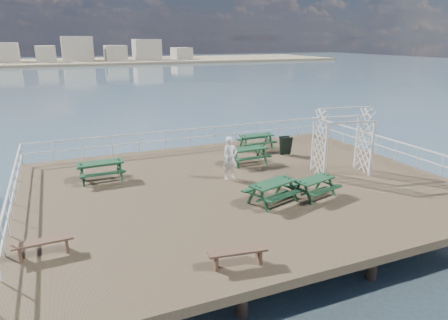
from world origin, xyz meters
The scene contains 13 objects.
ground centered at (0.00, 0.00, -0.15)m, with size 18.00×14.00×0.30m, color brown.
sea_backdrop centered at (12.54, 134.07, -0.51)m, with size 300.00×300.00×9.20m.
railing centered at (-0.07, 2.57, 0.87)m, with size 17.77×13.76×1.10m.
picnic_table_a centered at (-5.47, 2.98, 0.61)m, with size 2.00×1.63×0.95m.
picnic_table_b centered at (1.66, 2.61, 0.59)m, with size 1.96×1.60×0.93m.
picnic_table_c centered at (3.38, 5.00, 0.59)m, with size 1.91×1.54×0.92m.
picnic_table_d centered at (0.32, -2.25, 0.60)m, with size 2.29×2.04×0.93m.
picnic_table_e centered at (2.17, -2.36, 0.54)m, with size 2.04×1.80×0.84m.
flat_bench_near centered at (-2.82, -5.80, 0.36)m, with size 1.72×0.63×0.48m.
flat_bench_far centered at (-7.80, -3.10, 0.36)m, with size 1.69×0.48×0.48m.
trellis_arbor centered at (5.00, -0.42, 1.39)m, with size 2.70×1.73×3.13m.
sandwich_board centered at (4.29, 3.31, 0.49)m, with size 0.66×0.52×1.01m.
person centered at (-0.11, 0.85, 0.97)m, with size 0.71×0.47×1.95m, color white.
Camera 1 is at (-7.01, -14.71, 6.10)m, focal length 32.00 mm.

